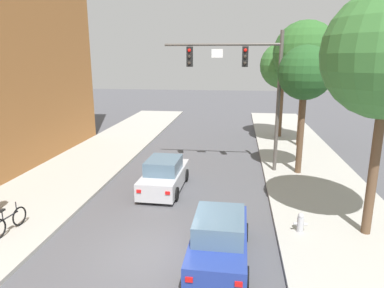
% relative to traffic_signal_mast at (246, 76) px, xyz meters
% --- Properties ---
extents(ground_plane, '(120.00, 120.00, 0.00)m').
position_rel_traffic_signal_mast_xyz_m(ground_plane, '(-2.86, -8.98, -5.33)').
color(ground_plane, '#4C4C51').
extents(sidewalk_right, '(5.00, 60.00, 0.15)m').
position_rel_traffic_signal_mast_xyz_m(sidewalk_right, '(3.64, -8.98, -5.25)').
color(sidewalk_right, '#A8A59E').
rests_on(sidewalk_right, ground).
extents(traffic_signal_mast, '(6.24, 0.38, 7.50)m').
position_rel_traffic_signal_mast_xyz_m(traffic_signal_mast, '(0.00, 0.00, 0.00)').
color(traffic_signal_mast, '#514C47').
rests_on(traffic_signal_mast, sidewalk_right).
extents(car_lead_silver, '(1.91, 4.28, 1.60)m').
position_rel_traffic_signal_mast_xyz_m(car_lead_silver, '(-3.82, -3.35, -4.60)').
color(car_lead_silver, '#B7B7BC').
rests_on(car_lead_silver, ground).
extents(car_following_blue, '(1.87, 4.26, 1.60)m').
position_rel_traffic_signal_mast_xyz_m(car_following_blue, '(-0.83, -9.08, -4.60)').
color(car_following_blue, navy).
rests_on(car_following_blue, ground).
extents(bicycle_leaning, '(0.22, 1.77, 0.98)m').
position_rel_traffic_signal_mast_xyz_m(bicycle_leaning, '(-8.41, -8.53, -4.79)').
color(bicycle_leaning, black).
rests_on(bicycle_leaning, sidewalk_left).
extents(fire_hydrant, '(0.48, 0.24, 0.72)m').
position_rel_traffic_signal_mast_xyz_m(fire_hydrant, '(1.98, -7.11, -4.82)').
color(fire_hydrant, '#B2B2B7').
rests_on(fire_hydrant, sidewalk_right).
extents(street_tree_second, '(2.80, 2.80, 6.78)m').
position_rel_traffic_signal_mast_xyz_m(street_tree_second, '(2.99, -0.25, 0.14)').
color(street_tree_second, brown).
rests_on(street_tree_second, sidewalk_right).
extents(street_tree_third, '(4.33, 4.33, 8.61)m').
position_rel_traffic_signal_mast_xyz_m(street_tree_third, '(4.01, 6.05, 1.24)').
color(street_tree_third, brown).
rests_on(street_tree_third, sidewalk_right).
extents(street_tree_farthest, '(3.56, 3.56, 7.36)m').
position_rel_traffic_signal_mast_xyz_m(street_tree_farthest, '(2.96, 8.93, 0.37)').
color(street_tree_farthest, brown).
rests_on(street_tree_farthest, sidewalk_right).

